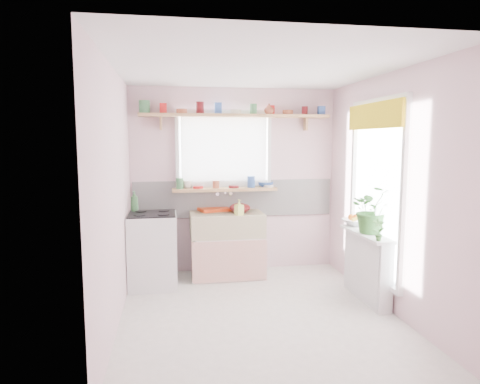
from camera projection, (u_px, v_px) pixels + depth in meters
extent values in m
plane|color=white|center=(258.00, 314.00, 4.46)|extent=(3.20, 3.20, 0.00)
plane|color=white|center=(259.00, 67.00, 4.16)|extent=(3.20, 3.20, 0.00)
plane|color=beige|center=(235.00, 180.00, 5.87)|extent=(2.80, 0.00, 2.80)
plane|color=beige|center=(309.00, 226.00, 2.74)|extent=(2.80, 0.00, 2.80)
plane|color=beige|center=(115.00, 198.00, 4.08)|extent=(0.00, 3.20, 3.20)
plane|color=beige|center=(387.00, 192.00, 4.53)|extent=(0.00, 3.20, 3.20)
cube|color=white|center=(235.00, 198.00, 5.89)|extent=(2.74, 0.03, 0.50)
cube|color=#C47F86|center=(235.00, 213.00, 5.91)|extent=(2.74, 0.02, 0.12)
cube|color=white|center=(224.00, 151.00, 5.80)|extent=(1.20, 0.01, 1.00)
cube|color=white|center=(224.00, 151.00, 5.73)|extent=(1.15, 0.02, 0.95)
cube|color=white|center=(378.00, 190.00, 4.73)|extent=(0.01, 1.10, 1.90)
cube|color=gold|center=(374.00, 116.00, 4.62)|extent=(0.03, 1.20, 0.28)
cube|color=white|center=(227.00, 256.00, 5.67)|extent=(0.85, 0.55, 0.55)
cube|color=#D3563E|center=(230.00, 261.00, 5.40)|extent=(0.95, 0.02, 0.53)
cube|color=beige|center=(227.00, 224.00, 5.62)|extent=(0.95, 0.55, 0.30)
cylinder|color=silver|center=(224.00, 192.00, 5.82)|extent=(0.03, 0.22, 0.03)
cube|color=white|center=(153.00, 250.00, 5.25)|extent=(0.58, 0.58, 0.90)
cube|color=black|center=(152.00, 214.00, 5.20)|extent=(0.56, 0.56, 0.02)
cylinder|color=black|center=(139.00, 215.00, 5.04)|extent=(0.14, 0.14, 0.01)
cylinder|color=black|center=(164.00, 214.00, 5.08)|extent=(0.14, 0.14, 0.01)
cylinder|color=black|center=(141.00, 211.00, 5.31)|extent=(0.14, 0.14, 0.01)
cylinder|color=black|center=(164.00, 211.00, 5.36)|extent=(0.14, 0.14, 0.01)
cube|color=white|center=(367.00, 267.00, 4.82)|extent=(0.15, 0.90, 0.75)
cube|color=white|center=(366.00, 234.00, 4.77)|extent=(0.22, 0.95, 0.03)
cube|color=tan|center=(225.00, 189.00, 5.74)|extent=(1.40, 0.22, 0.04)
cube|color=tan|center=(236.00, 116.00, 5.64)|extent=(2.52, 0.24, 0.04)
cylinder|color=#3F7F4C|center=(144.00, 108.00, 5.44)|extent=(0.11, 0.11, 0.12)
cylinder|color=red|center=(163.00, 109.00, 5.48)|extent=(0.11, 0.11, 0.12)
cylinder|color=#A55133|center=(182.00, 111.00, 5.52)|extent=(0.11, 0.11, 0.06)
cylinder|color=#590F14|center=(200.00, 109.00, 5.56)|extent=(0.11, 0.11, 0.12)
cylinder|color=#3359A5|center=(218.00, 109.00, 5.59)|extent=(0.11, 0.11, 0.12)
cylinder|color=silver|center=(236.00, 112.00, 5.64)|extent=(0.11, 0.11, 0.06)
cylinder|color=#3F7F4C|center=(253.00, 110.00, 5.67)|extent=(0.11, 0.11, 0.12)
cylinder|color=red|center=(271.00, 110.00, 5.71)|extent=(0.11, 0.11, 0.12)
cylinder|color=#A55133|center=(288.00, 112.00, 5.75)|extent=(0.11, 0.11, 0.06)
cylinder|color=#590F14|center=(305.00, 110.00, 5.78)|extent=(0.11, 0.11, 0.12)
cylinder|color=#3359A5|center=(321.00, 111.00, 5.82)|extent=(0.11, 0.11, 0.12)
cylinder|color=#3F7F4C|center=(178.00, 184.00, 5.63)|extent=(0.11, 0.11, 0.12)
cylinder|color=red|center=(197.00, 184.00, 5.67)|extent=(0.11, 0.11, 0.12)
cylinder|color=#A55133|center=(216.00, 186.00, 5.72)|extent=(0.11, 0.11, 0.06)
cylinder|color=#590F14|center=(234.00, 183.00, 5.75)|extent=(0.11, 0.11, 0.12)
cylinder|color=#3359A5|center=(252.00, 183.00, 5.79)|extent=(0.11, 0.11, 0.12)
cylinder|color=silver|center=(270.00, 185.00, 5.84)|extent=(0.11, 0.11, 0.06)
cube|color=#E44014|center=(214.00, 209.00, 5.77)|extent=(0.47, 0.40, 0.04)
ellipsoid|color=#5E1012|center=(240.00, 208.00, 5.63)|extent=(0.32, 0.32, 0.13)
imported|color=#336C2B|center=(372.00, 209.00, 4.70)|extent=(0.54, 0.49, 0.53)
imported|color=silver|center=(356.00, 222.00, 5.16)|extent=(0.35, 0.35, 0.07)
imported|color=#376D2B|center=(378.00, 230.00, 4.35)|extent=(0.13, 0.09, 0.23)
imported|color=#D1E164|center=(239.00, 207.00, 5.42)|extent=(0.12, 0.12, 0.20)
imported|color=silver|center=(187.00, 184.00, 5.71)|extent=(0.14, 0.14, 0.10)
imported|color=#2D4F92|center=(266.00, 184.00, 5.89)|extent=(0.27, 0.27, 0.07)
imported|color=brown|center=(269.00, 109.00, 5.64)|extent=(0.17, 0.17, 0.14)
imported|color=#3A7540|center=(134.00, 201.00, 5.34)|extent=(0.12, 0.12, 0.25)
sphere|color=orange|center=(356.00, 217.00, 5.15)|extent=(0.08, 0.08, 0.08)
sphere|color=orange|center=(359.00, 217.00, 5.19)|extent=(0.08, 0.08, 0.08)
sphere|color=orange|center=(351.00, 217.00, 5.17)|extent=(0.08, 0.08, 0.08)
cylinder|color=yellow|center=(359.00, 217.00, 5.11)|extent=(0.18, 0.04, 0.10)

